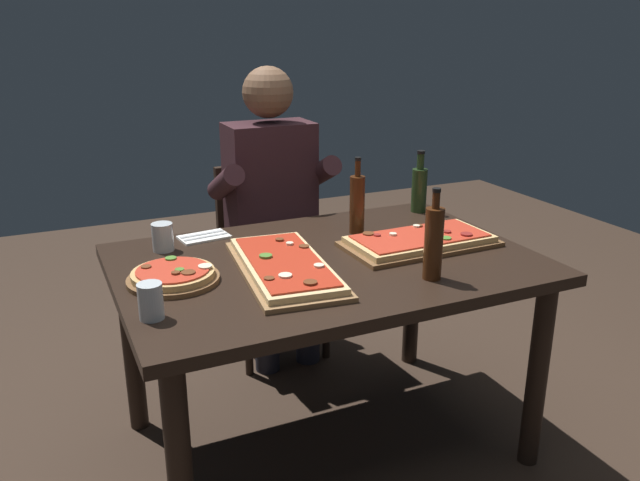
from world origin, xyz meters
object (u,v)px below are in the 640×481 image
Objects in this scene: pizza_rectangular_front at (420,241)px; diner_chair at (266,249)px; tumbler_near_camera at (151,303)px; pizza_rectangular_left at (285,266)px; tumbler_far_side at (163,237)px; pizza_round_far at (173,276)px; dining_table at (326,284)px; wine_bottle_dark at (357,203)px; oil_bottle_amber at (434,242)px; vinegar_bottle_green at (419,188)px; seated_diner at (274,203)px.

diner_chair reaches higher than pizza_rectangular_front.
tumbler_near_camera reaches higher than pizza_rectangular_front.
pizza_rectangular_left is 6.30× the size of tumbler_far_side.
tumbler_near_camera reaches higher than pizza_rectangular_left.
pizza_rectangular_left is at bearing -10.84° from pizza_round_far.
dining_table is 2.53× the size of pizza_rectangular_front.
tumbler_near_camera is (-0.99, -0.20, 0.03)m from pizza_rectangular_front.
wine_bottle_dark is at bearing -77.94° from diner_chair.
diner_chair reaches higher than pizza_round_far.
diner_chair reaches higher than tumbler_near_camera.
dining_table is at bearing -95.91° from diner_chair.
wine_bottle_dark is 2.94× the size of tumbler_far_side.
pizza_rectangular_left is 6.15× the size of tumbler_near_camera.
tumbler_far_side is at bearing 171.60° from wine_bottle_dark.
pizza_rectangular_front reaches higher than pizza_round_far.
pizza_rectangular_left is 0.48m from oil_bottle_amber.
dining_table is 2.23× the size of pizza_rectangular_left.
pizza_rectangular_left is 0.49m from wine_bottle_dark.
tumbler_far_side is at bearing -177.63° from vinegar_bottle_green.
diner_chair is 0.65× the size of seated_diner.
oil_bottle_amber is at bearing -40.58° from tumbler_far_side.
pizza_round_far is at bearing -162.75° from vinegar_bottle_green.
tumbler_near_camera is (-0.11, -0.23, 0.03)m from pizza_round_far.
diner_chair is at bearing 73.98° from pizza_rectangular_left.
seated_diner is (-0.14, 1.03, -0.12)m from oil_bottle_amber.
vinegar_bottle_green is at bearing 30.86° from dining_table.
pizza_rectangular_front is 0.88× the size of pizza_rectangular_left.
seated_diner is at bearing 50.04° from pizza_round_far.
dining_table is at bearing -1.27° from pizza_round_far.
pizza_rectangular_front is 5.43× the size of tumbler_near_camera.
tumbler_near_camera is at bearing -160.43° from dining_table.
tumbler_far_side is (-0.31, 0.37, 0.03)m from pizza_rectangular_left.
vinegar_bottle_green is at bearing 25.35° from tumbler_near_camera.
seated_diner is (0.00, -0.12, 0.26)m from diner_chair.
pizza_rectangular_front and pizza_rectangular_left have the same top height.
wine_bottle_dark reaches higher than pizza_rectangular_left.
diner_chair is at bearing 90.00° from seated_diner.
vinegar_bottle_green is 0.20× the size of seated_diner.
tumbler_near_camera is (-0.86, -0.43, -0.07)m from wine_bottle_dark.
oil_bottle_amber is at bearing -83.13° from diner_chair.
wine_bottle_dark is 0.34× the size of diner_chair.
pizza_round_far is at bearing -95.88° from tumbler_far_side.
pizza_rectangular_left reaches higher than pizza_round_far.
seated_diner reaches higher than wine_bottle_dark.
vinegar_bottle_green is at bearing 21.89° from wine_bottle_dark.
oil_bottle_amber reaches higher than pizza_round_far.
wine_bottle_dark is 0.96m from tumbler_near_camera.
pizza_rectangular_left reaches higher than dining_table.
tumbler_far_side is at bearing 139.42° from oil_bottle_amber.
oil_bottle_amber is at bearing -89.93° from wine_bottle_dark.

